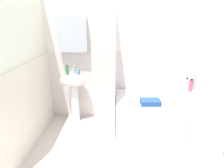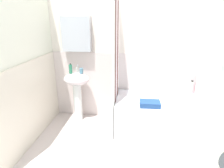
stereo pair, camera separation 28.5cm
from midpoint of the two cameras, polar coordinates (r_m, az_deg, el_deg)
The scene contains 13 objects.
ground_plane at distance 2.66m, azimuth 5.96°, elevation -23.06°, with size 4.80×5.60×0.04m, color silver.
wall_back_tiled at distance 3.29m, azimuth 3.98°, elevation 8.27°, with size 3.60×0.18×2.40m.
wall_left_tiled at distance 2.76m, azimuth -28.29°, elevation 3.30°, with size 0.07×1.81×2.40m.
sink at distance 3.31m, azimuth -13.73°, elevation -1.17°, with size 0.44×0.34×0.87m.
faucet at distance 3.30m, azimuth -13.78°, elevation 4.13°, with size 0.03×0.12×0.12m.
soap_dispenser at distance 3.24m, azimuth -15.70°, elevation 3.99°, with size 0.05×0.05×0.17m.
toothbrush_cup at distance 3.23m, azimuth -12.53°, elevation 3.60°, with size 0.06×0.06×0.09m, color teal.
bathtub at distance 3.24m, azimuth 12.12°, elevation -8.53°, with size 1.50×0.73×0.56m, color white.
shower_curtain at distance 2.92m, azimuth -1.83°, elevation 4.06°, with size 0.01×0.73×2.00m.
conditioner_bottle at distance 3.54m, azimuth 22.14°, elevation -0.48°, with size 0.07×0.07×0.21m.
body_wash_bottle at distance 3.47m, azimuth 20.39°, elevation -0.50°, with size 0.06×0.06×0.22m.
shampoo_bottle at distance 3.45m, azimuth 19.14°, elevation -0.31°, with size 0.05×0.05×0.24m.
towel_folded at distance 2.84m, azimuth 8.58°, elevation -5.40°, with size 0.29×0.19×0.07m, color #254B8B.
Camera 1 is at (-0.34, -1.97, 1.77)m, focal length 30.60 mm.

